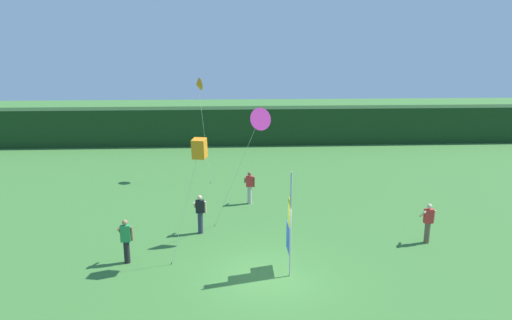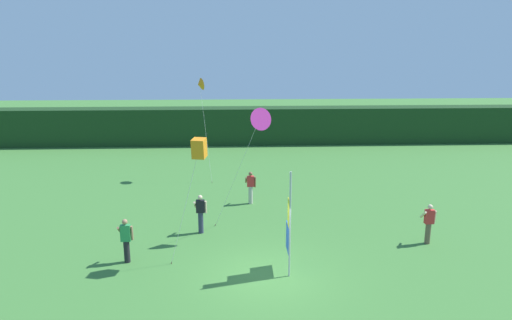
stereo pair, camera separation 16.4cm
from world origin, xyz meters
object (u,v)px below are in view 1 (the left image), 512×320
banner_flag (289,224)px  person_mid_field (428,222)px  person_far_left (250,187)px  kite_magenta_delta_2 (259,120)px  person_far_right (200,213)px  kite_orange_delta_0 (198,85)px  kite_orange_box_1 (199,149)px  person_near_banner (126,240)px

banner_flag → person_mid_field: 6.44m
banner_flag → person_mid_field: (5.98, 2.20, -0.92)m
banner_flag → person_far_left: (-1.06, 7.53, -0.91)m
banner_flag → kite_magenta_delta_2: bearing=103.7°
person_far_right → kite_orange_delta_0: 10.24m
person_far_right → kite_magenta_delta_2: 4.77m
kite_orange_delta_0 → kite_orange_box_1: 11.85m
person_far_right → person_far_left: bearing=58.8°
person_far_right → kite_orange_delta_0: kite_orange_delta_0 is taller
person_near_banner → kite_orange_delta_0: 12.82m
person_far_left → person_near_banner: bearing=-126.9°
person_mid_field → person_far_right: bearing=170.5°
person_near_banner → kite_orange_box_1: kite_orange_box_1 is taller
person_far_right → kite_magenta_delta_2: bearing=-6.0°
person_mid_field → kite_orange_box_1: (-9.10, -1.16, 3.42)m
kite_magenta_delta_2 → person_far_left: bearing=93.0°
kite_orange_delta_0 → banner_flag: bearing=-73.1°
banner_flag → kite_magenta_delta_2: 4.78m
person_far_left → kite_orange_delta_0: size_ratio=0.28×
person_mid_field → kite_orange_delta_0: bearing=133.0°
person_far_right → kite_orange_box_1: bearing=-85.0°
person_mid_field → person_far_left: bearing=142.9°
kite_orange_delta_0 → kite_orange_box_1: kite_orange_delta_0 is taller
banner_flag → kite_orange_box_1: (-3.11, 1.04, 2.50)m
kite_orange_delta_0 → kite_magenta_delta_2: bearing=-71.9°
kite_magenta_delta_2 → person_near_banner: bearing=-154.5°
person_far_left → kite_orange_box_1: bearing=-107.5°
person_far_left → person_far_right: person_far_right is taller
person_far_left → kite_magenta_delta_2: 5.73m
person_far_left → person_far_right: size_ratio=0.99×
kite_orange_box_1 → person_near_banner: bearing=179.2°
banner_flag → person_near_banner: 6.07m
person_near_banner → person_far_right: person_far_right is taller
kite_magenta_delta_2 → banner_flag: bearing=-76.3°
person_far_right → kite_orange_box_1: 4.36m
person_near_banner → kite_orange_delta_0: bearing=80.2°
person_far_left → kite_magenta_delta_2: kite_magenta_delta_2 is taller
person_far_left → person_mid_field: bearing=-37.1°
kite_orange_box_1 → kite_magenta_delta_2: kite_magenta_delta_2 is taller
kite_orange_delta_0 → kite_magenta_delta_2: 9.81m
kite_magenta_delta_2 → kite_orange_box_1: bearing=-132.7°
kite_orange_delta_0 → person_near_banner: bearing=-99.8°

